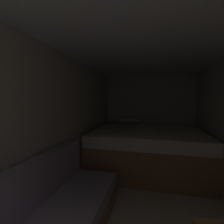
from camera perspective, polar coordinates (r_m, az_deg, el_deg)
The scene contains 6 objects.
ground_plane at distance 2.60m, azimuth 10.45°, elevation -28.36°, with size 6.71×6.71×0.00m, color beige.
wall_back at distance 4.59m, azimuth 12.39°, elevation -0.67°, with size 2.37×0.05×2.05m, color beige.
wall_left at distance 2.57m, azimuth -16.10°, elevation -4.39°, with size 0.05×4.71×2.05m, color beige.
ceiling_slab at distance 2.30m, azimuth 11.15°, elevation 21.12°, with size 2.37×4.71×0.05m, color white.
bed at distance 3.69m, azimuth 11.74°, elevation -11.70°, with size 2.15×1.92×0.95m.
sofa_left at distance 2.04m, azimuth -18.44°, elevation -30.71°, with size 0.74×1.99×0.79m.
Camera 1 is at (0.11, -0.50, 1.39)m, focal length 27.32 mm.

